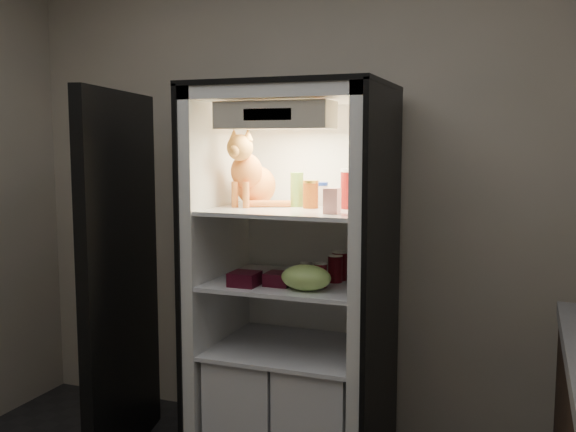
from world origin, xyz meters
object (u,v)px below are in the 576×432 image
object	(u,v)px
soda_can_a	(340,266)
condiment_jar	(306,271)
cream_carton	(332,201)
refrigerator	(296,307)
soda_can_b	(335,269)
berry_box_right	(279,279)
pepper_jar	(352,189)
berry_box_left	(245,279)
parmesan_shaker	(297,190)
tabby_cat	(251,177)
salsa_jar	(311,194)
soda_can_c	(320,275)
grape_bag	(306,278)
mayo_tub	(320,194)

from	to	relation	value
soda_can_a	condiment_jar	xyz separation A→B (m)	(-0.15, -0.07, -0.03)
cream_carton	refrigerator	bearing A→B (deg)	138.30
soda_can_b	berry_box_right	size ratio (longest dim) A/B	1.08
pepper_jar	soda_can_a	world-z (taller)	pepper_jar
cream_carton	berry_box_left	bearing A→B (deg)	-175.77
pepper_jar	cream_carton	bearing A→B (deg)	-96.56
parmesan_shaker	cream_carton	world-z (taller)	parmesan_shaker
refrigerator	tabby_cat	distance (m)	0.68
parmesan_shaker	salsa_jar	distance (m)	0.10
tabby_cat	cream_carton	bearing A→B (deg)	-17.66
pepper_jar	berry_box_left	size ratio (longest dim) A/B	1.47
pepper_jar	condiment_jar	size ratio (longest dim) A/B	2.17
soda_can_c	tabby_cat	bearing A→B (deg)	162.37
tabby_cat	berry_box_right	size ratio (longest dim) A/B	3.21
refrigerator	grape_bag	distance (m)	0.34
grape_bag	pepper_jar	bearing A→B (deg)	60.82
cream_carton	grape_bag	size ratio (longest dim) A/B	0.49
mayo_tub	soda_can_b	world-z (taller)	mayo_tub
condiment_jar	berry_box_right	distance (m)	0.17
mayo_tub	soda_can_b	size ratio (longest dim) A/B	0.90
refrigerator	soda_can_c	xyz separation A→B (m)	(0.18, -0.15, 0.20)
refrigerator	soda_can_c	bearing A→B (deg)	-41.15
tabby_cat	mayo_tub	distance (m)	0.35
soda_can_b	grape_bag	distance (m)	0.22
tabby_cat	condiment_jar	distance (m)	0.54
parmesan_shaker	soda_can_a	xyz separation A→B (m)	(0.22, 0.01, -0.36)
berry_box_right	soda_can_b	bearing A→B (deg)	34.89
pepper_jar	condiment_jar	world-z (taller)	pepper_jar
berry_box_left	pepper_jar	bearing A→B (deg)	31.42
pepper_jar	mayo_tub	bearing A→B (deg)	155.79
tabby_cat	berry_box_left	distance (m)	0.52
tabby_cat	pepper_jar	size ratio (longest dim) A/B	2.04
cream_carton	soda_can_b	bearing A→B (deg)	101.44
parmesan_shaker	grape_bag	world-z (taller)	parmesan_shaker
tabby_cat	condiment_jar	bearing A→B (deg)	1.48
cream_carton	berry_box_right	bearing A→B (deg)	172.98
berry_box_right	mayo_tub	bearing A→B (deg)	70.15
salsa_jar	soda_can_b	xyz separation A→B (m)	(0.12, 0.00, -0.35)
pepper_jar	condiment_jar	distance (m)	0.46
grape_bag	berry_box_left	xyz separation A→B (m)	(-0.30, -0.01, -0.03)
parmesan_shaker	refrigerator	bearing A→B (deg)	-94.73
tabby_cat	berry_box_right	distance (m)	0.53
parmesan_shaker	mayo_tub	world-z (taller)	parmesan_shaker
soda_can_c	grape_bag	distance (m)	0.09
pepper_jar	grape_bag	distance (m)	0.48
pepper_jar	salsa_jar	bearing A→B (deg)	-164.76
refrigerator	grape_bag	xyz separation A→B (m)	(0.13, -0.24, 0.21)
refrigerator	salsa_jar	distance (m)	0.57
soda_can_b	soda_can_c	bearing A→B (deg)	-105.58
grape_bag	soda_can_c	bearing A→B (deg)	63.72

